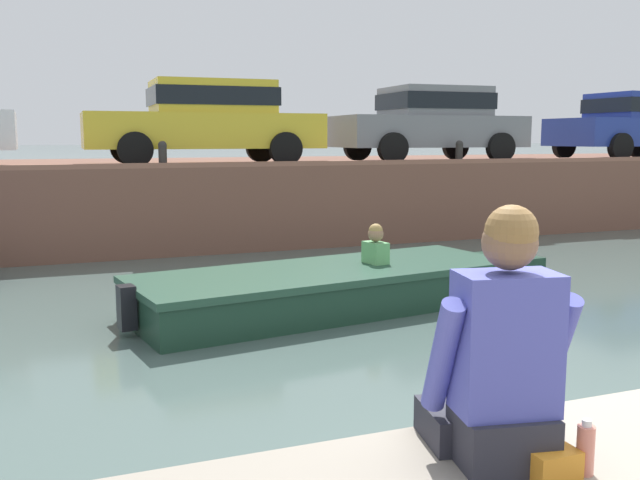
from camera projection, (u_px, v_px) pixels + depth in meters
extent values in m
plane|color=#4C605B|center=(307.00, 320.00, 7.90)|extent=(400.00, 400.00, 0.00)
cube|color=brown|center=(179.00, 198.00, 14.90)|extent=(60.00, 6.00, 1.50)
cube|color=#925F4C|center=(208.00, 165.00, 12.13)|extent=(60.00, 0.24, 0.08)
cube|color=#193828|center=(327.00, 292.00, 8.35)|extent=(4.68, 2.16, 0.41)
cube|color=#193828|center=(498.00, 271.00, 9.68)|extent=(1.01, 0.96, 0.41)
cube|color=#244836|center=(327.00, 272.00, 8.31)|extent=(4.74, 2.23, 0.08)
cube|color=brown|center=(302.00, 283.00, 8.16)|extent=(0.44, 1.38, 0.06)
cube|color=black|center=(127.00, 307.00, 7.17)|extent=(0.19, 0.22, 0.45)
cube|color=#66B26B|center=(375.00, 260.00, 8.63)|extent=(0.25, 0.35, 0.44)
sphere|color=#A37556|center=(376.00, 234.00, 8.59)|extent=(0.19, 0.19, 0.19)
sphere|color=tan|center=(376.00, 231.00, 8.58)|extent=(0.17, 0.17, 0.17)
cube|color=yellow|center=(203.00, 131.00, 13.28)|extent=(4.35, 1.79, 0.64)
cube|color=yellow|center=(212.00, 97.00, 13.25)|extent=(2.19, 1.53, 0.60)
cube|color=black|center=(212.00, 97.00, 13.25)|extent=(2.28, 1.57, 0.33)
cylinder|color=black|center=(135.00, 149.00, 12.07)|extent=(0.60, 0.19, 0.60)
cylinder|color=black|center=(126.00, 148.00, 13.67)|extent=(0.60, 0.19, 0.60)
cylinder|color=black|center=(286.00, 149.00, 12.98)|extent=(0.60, 0.19, 0.60)
cylinder|color=black|center=(261.00, 147.00, 14.58)|extent=(0.60, 0.19, 0.60)
cube|color=slate|center=(427.00, 132.00, 15.00)|extent=(3.97, 1.97, 0.64)
cube|color=slate|center=(434.00, 102.00, 14.96)|extent=(2.02, 1.66, 0.60)
cube|color=black|center=(434.00, 102.00, 14.96)|extent=(2.10, 1.70, 0.33)
cylinder|color=black|center=(393.00, 148.00, 13.80)|extent=(0.61, 0.21, 0.60)
cylinder|color=black|center=(357.00, 147.00, 15.52)|extent=(0.61, 0.21, 0.60)
cylinder|color=black|center=(501.00, 147.00, 14.57)|extent=(0.61, 0.21, 0.60)
cylinder|color=black|center=(456.00, 146.00, 16.29)|extent=(0.61, 0.21, 0.60)
cube|color=#233893|center=(631.00, 132.00, 17.00)|extent=(3.84, 1.81, 0.64)
cube|color=#233893|center=(637.00, 106.00, 16.97)|extent=(1.92, 1.58, 0.60)
cube|color=black|center=(637.00, 106.00, 16.97)|extent=(2.00, 1.62, 0.33)
cylinder|color=black|center=(621.00, 147.00, 15.78)|extent=(0.60, 0.18, 0.60)
cylinder|color=black|center=(564.00, 146.00, 17.45)|extent=(0.60, 0.18, 0.60)
cylinder|color=black|center=(638.00, 145.00, 18.32)|extent=(0.60, 0.18, 0.60)
cylinder|color=#2D2B28|center=(163.00, 157.00, 11.96)|extent=(0.14, 0.14, 0.35)
sphere|color=#2D2B28|center=(162.00, 145.00, 11.94)|extent=(0.15, 0.15, 0.15)
cylinder|color=#2D2B28|center=(459.00, 154.00, 14.06)|extent=(0.14, 0.14, 0.35)
sphere|color=#2D2B28|center=(459.00, 144.00, 14.03)|extent=(0.15, 0.15, 0.15)
cube|color=#282833|center=(502.00, 438.00, 2.63)|extent=(0.39, 0.34, 0.20)
cube|color=#282833|center=(479.00, 422.00, 2.85)|extent=(0.49, 0.40, 0.14)
cube|color=#4C51B2|center=(506.00, 343.00, 2.58)|extent=(0.40, 0.29, 0.52)
cylinder|color=#4C51B2|center=(555.00, 350.00, 2.67)|extent=(0.14, 0.30, 0.47)
cylinder|color=#4C51B2|center=(443.00, 356.00, 2.59)|extent=(0.14, 0.30, 0.47)
sphere|color=brown|center=(510.00, 242.00, 2.52)|extent=(0.20, 0.20, 0.20)
sphere|color=olive|center=(511.00, 231.00, 2.51)|extent=(0.19, 0.19, 0.19)
cylinder|color=#E07F6B|center=(585.00, 450.00, 2.55)|extent=(0.06, 0.06, 0.18)
cylinder|color=white|center=(587.00, 423.00, 2.53)|extent=(0.04, 0.04, 0.02)
cube|color=orange|center=(553.00, 463.00, 2.53)|extent=(0.18, 0.12, 0.10)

